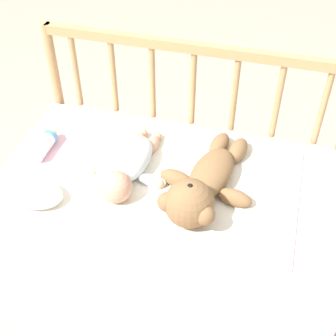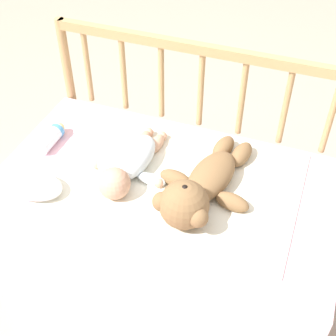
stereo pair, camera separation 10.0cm
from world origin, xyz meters
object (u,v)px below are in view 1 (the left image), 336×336
baby (130,166)px  baby_bottle (45,144)px  teddy_bear (203,185)px  small_pillow (33,193)px

baby → baby_bottle: 0.34m
baby → baby_bottle: baby is taller
teddy_bear → small_pillow: size_ratio=2.48×
baby → baby_bottle: (-0.34, 0.04, -0.01)m
small_pillow → baby_bottle: small_pillow is taller
baby → small_pillow: baby is taller
baby → baby_bottle: bearing=172.6°
small_pillow → baby_bottle: size_ratio=1.30×
teddy_bear → small_pillow: (-0.52, -0.15, -0.03)m
baby → small_pillow: 0.32m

